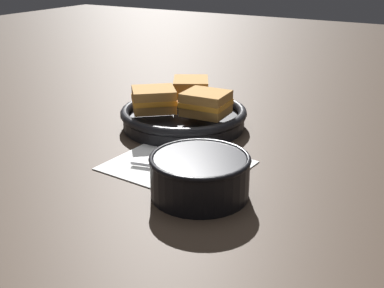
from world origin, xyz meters
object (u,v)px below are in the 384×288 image
object	(u,v)px
spoon	(190,170)
sandwich_near_right	(154,99)
soup_bowl	(200,173)
skillet	(184,117)
sandwich_near_left	(191,89)
sandwich_far_left	(206,103)

from	to	relation	value
spoon	sandwich_near_right	distance (m)	0.24
soup_bowl	sandwich_near_right	xyz separation A→B (m)	(-0.22, 0.20, 0.03)
skillet	sandwich_near_left	distance (m)	0.08
soup_bowl	skillet	bearing A→B (deg)	125.72
skillet	sandwich_far_left	size ratio (longest dim) A/B	2.89
spoon	sandwich_far_left	bearing A→B (deg)	97.80
soup_bowl	sandwich_far_left	xyz separation A→B (m)	(-0.12, 0.24, 0.03)
soup_bowl	sandwich_far_left	world-z (taller)	sandwich_far_left
soup_bowl	sandwich_far_left	bearing A→B (deg)	116.80
skillet	sandwich_near_right	distance (m)	0.08
skillet	sandwich_near_left	xyz separation A→B (m)	(-0.02, 0.06, 0.04)
soup_bowl	sandwich_near_right	size ratio (longest dim) A/B	1.31
soup_bowl	sandwich_far_left	distance (m)	0.27
sandwich_near_right	sandwich_far_left	world-z (taller)	same
soup_bowl	skillet	xyz separation A→B (m)	(-0.18, 0.25, -0.02)
sandwich_near_left	sandwich_near_right	xyz separation A→B (m)	(-0.03, -0.11, 0.00)
soup_bowl	sandwich_near_left	distance (m)	0.37
spoon	sandwich_far_left	distance (m)	0.20
spoon	skillet	bearing A→B (deg)	110.58
spoon	sandwich_far_left	xyz separation A→B (m)	(-0.07, 0.18, 0.06)
soup_bowl	sandwich_near_right	bearing A→B (deg)	137.45
sandwich_near_right	sandwich_far_left	distance (m)	0.11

